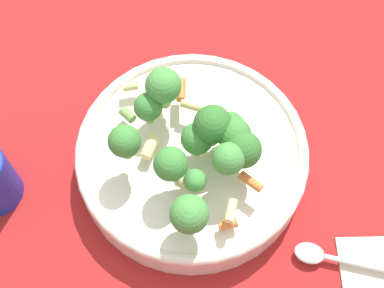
% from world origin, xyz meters
% --- Properties ---
extents(ground_plane, '(3.00, 3.00, 0.00)m').
position_xyz_m(ground_plane, '(0.00, 0.00, 0.00)').
color(ground_plane, maroon).
extents(bowl, '(0.29, 0.29, 0.05)m').
position_xyz_m(bowl, '(0.00, 0.00, 0.03)').
color(bowl, silver).
rests_on(bowl, ground_plane).
extents(pasta_salad, '(0.15, 0.23, 0.08)m').
position_xyz_m(pasta_salad, '(0.01, 0.01, 0.10)').
color(pasta_salad, '#8CB766').
rests_on(pasta_salad, bowl).
extents(spoon, '(0.11, 0.17, 0.01)m').
position_xyz_m(spoon, '(-0.04, 0.22, 0.01)').
color(spoon, silver).
rests_on(spoon, napkin).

